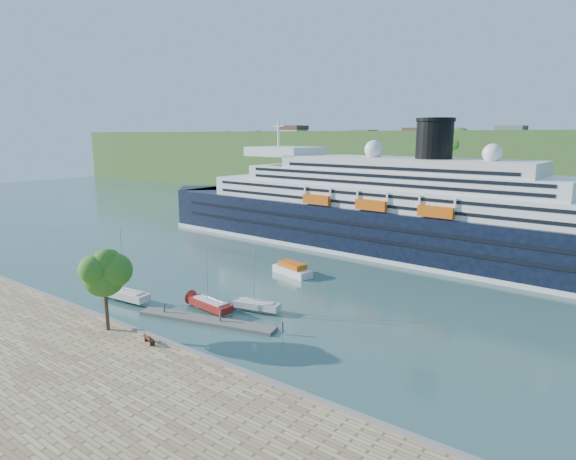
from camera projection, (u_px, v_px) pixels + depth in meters
The scene contains 11 objects.
ground at pixel (123, 332), 56.09m from camera, with size 400.00×400.00×0.00m, color #2A4B48.
far_hillside at pixel (481, 166), 167.77m from camera, with size 400.00×50.00×24.00m, color #396327.
quay_coping at pixel (121, 324), 55.71m from camera, with size 220.00×0.50×0.30m, color slate.
cruise_ship at pixel (373, 186), 94.09m from camera, with size 114.22×16.63×25.65m, color black, non-canonical shape.
park_bench at pixel (149, 339), 50.65m from camera, with size 1.71×0.70×1.10m, color #4C2415, non-canonical shape.
promenade_tree at pixel (105, 286), 53.40m from camera, with size 6.20×6.20×10.26m, color #2D6C1C, non-canonical shape.
floating_pontoon at pixel (206, 320), 59.20m from camera, with size 18.40×2.25×0.41m, color slate, non-canonical shape.
sailboat_white_near at pixel (125, 267), 65.29m from camera, with size 7.80×2.17×10.08m, color silver, non-canonical shape.
sailboat_red at pixel (209, 276), 61.61m from camera, with size 7.56×2.10×9.77m, color maroon, non-canonical shape.
sailboat_white_far at pixel (257, 280), 61.84m from camera, with size 6.70×1.86×8.66m, color silver, non-canonical shape.
tender_launch at pixel (292, 268), 79.08m from camera, with size 7.49×2.56×2.07m, color #D4560C, non-canonical shape.
Camera 1 is at (46.97, -30.70, 22.64)m, focal length 30.00 mm.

